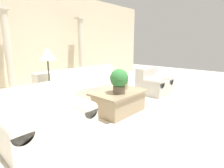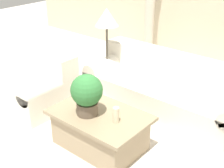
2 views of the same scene
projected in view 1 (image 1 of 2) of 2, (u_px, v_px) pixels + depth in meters
ground_plane at (109, 107)px, 4.14m from camera, size 16.00×16.00×0.00m
wall_back at (44, 40)px, 5.72m from camera, size 10.00×0.06×3.20m
sofa_long at (85, 87)px, 4.80m from camera, size 2.50×0.95×0.80m
loveseat at (45, 117)px, 2.77m from camera, size 1.32×0.95×0.80m
coffee_table at (119, 101)px, 3.83m from camera, size 1.18×0.78×0.47m
potted_plant at (119, 80)px, 3.58m from camera, size 0.38×0.38×0.51m
pillar_candle at (127, 85)px, 3.94m from camera, size 0.07×0.07×0.19m
floor_lamp at (47, 57)px, 3.75m from camera, size 0.37×0.37×1.41m
column_left at (9, 54)px, 4.61m from camera, size 0.26×0.26×2.38m
column_right at (81, 51)px, 6.33m from camera, size 0.26×0.26×2.38m
armchair at (153, 83)px, 5.29m from camera, size 0.88×0.82×0.77m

